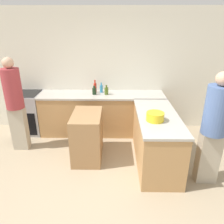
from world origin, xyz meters
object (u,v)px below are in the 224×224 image
Objects in this scene: person_by_range at (15,102)px; person_at_peninsula at (214,126)px; island_table at (87,136)px; range_oven at (29,113)px; hot_sauce_bottle at (95,87)px; olive_oil_bottle at (106,91)px; dish_soap_bottle at (101,89)px; wine_bottle_dark at (94,91)px; mixing_bowl at (155,117)px.

person_at_peninsula is (3.33, -0.93, -0.03)m from person_by_range.
person_by_range is (-1.38, 0.29, 0.56)m from island_table.
person_by_range reaches higher than person_at_peninsula.
island_table is at bearing -35.29° from range_oven.
hot_sauce_bottle is 1.35× the size of olive_oil_bottle.
dish_soap_bottle is 2.52m from person_at_peninsula.
person_by_range is at bearing 164.36° from person_at_peninsula.
range_oven is 0.51× the size of person_by_range.
hot_sauce_bottle reaches higher than range_oven.
hot_sauce_bottle is at bearing -178.14° from dish_soap_bottle.
hot_sauce_bottle reaches higher than olive_oil_bottle.
island_table is 1.15m from wine_bottle_dark.
mixing_bowl is 0.16× the size of person_by_range.
olive_oil_bottle is (0.12, -0.16, -0.00)m from dish_soap_bottle.
dish_soap_bottle is 0.12× the size of person_by_range.
dish_soap_bottle reaches higher than island_table.
range_oven is 1.79m from island_table.
mixing_bowl is (1.14, -0.36, 0.55)m from island_table.
mixing_bowl is at bearing -58.75° from olive_oil_bottle.
mixing_bowl is at bearing -54.39° from hot_sauce_bottle.
wine_bottle_dark is 0.16m from hot_sauce_bottle.
person_by_range reaches higher than dish_soap_bottle.
wine_bottle_dark is at bearing 139.15° from person_at_peninsula.
hot_sauce_bottle reaches higher than wine_bottle_dark.
dish_soap_bottle is at bearing 1.86° from hot_sauce_bottle.
person_by_range reaches higher than island_table.
island_table is 3.08× the size of mixing_bowl.
person_at_peninsula reaches higher than wine_bottle_dark.
person_at_peninsula is at bearing -18.16° from island_table.
mixing_bowl is 1.35× the size of olive_oil_bottle.
olive_oil_bottle is at bearing -1.05° from range_oven.
olive_oil_bottle is (-0.82, 1.36, 0.01)m from mixing_bowl.
person_at_peninsula is (1.76, -1.80, -0.05)m from dish_soap_bottle.
dish_soap_bottle is (0.20, 1.16, 0.57)m from island_table.
range_oven is at bearing 151.86° from mixing_bowl.
wine_bottle_dark is at bearing -1.12° from range_oven.
range_oven is 1.86m from olive_oil_bottle.
person_by_range reaches higher than range_oven.
island_table is 1.30m from hot_sauce_bottle.
person_by_range is (-1.69, -0.71, -0.01)m from olive_oil_bottle.
olive_oil_bottle is (0.26, -0.15, -0.03)m from hot_sauce_bottle.
range_oven is 4.28× the size of dish_soap_bottle.
dish_soap_bottle is 0.20m from olive_oil_bottle.
person_by_range is at bearing -83.54° from range_oven.
wine_bottle_dark is at bearing -92.29° from hot_sauce_bottle.
mixing_bowl is 1.00× the size of hot_sauce_bottle.
range_oven is at bearing 178.95° from olive_oil_bottle.
hot_sauce_bottle is 1.67m from person_by_range.
dish_soap_bottle is at bearing 4.33° from range_oven.
dish_soap_bottle is at bearing 127.29° from olive_oil_bottle.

